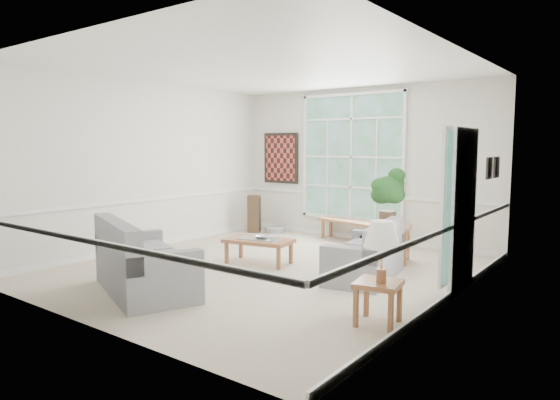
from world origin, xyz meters
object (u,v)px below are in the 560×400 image
(loveseat_right, at_px, (365,250))
(side_table, at_px, (378,303))
(loveseat_front, at_px, (145,256))
(end_table, at_px, (391,243))
(coffee_table, at_px, (259,251))

(loveseat_right, bearing_deg, side_table, -68.69)
(loveseat_right, xyz_separation_m, loveseat_front, (-1.93, -2.29, 0.07))
(end_table, bearing_deg, loveseat_front, -117.52)
(coffee_table, height_order, end_table, end_table)
(coffee_table, bearing_deg, side_table, -37.19)
(loveseat_front, relative_size, coffee_table, 1.65)
(loveseat_front, height_order, end_table, loveseat_front)
(loveseat_right, bearing_deg, loveseat_front, -140.57)
(end_table, relative_size, side_table, 1.29)
(coffee_table, distance_m, end_table, 2.15)
(loveseat_right, distance_m, loveseat_front, 3.00)
(loveseat_right, distance_m, side_table, 1.86)
(loveseat_right, xyz_separation_m, side_table, (0.97, -1.57, -0.17))
(loveseat_right, distance_m, end_table, 1.18)
(loveseat_right, relative_size, side_table, 3.24)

